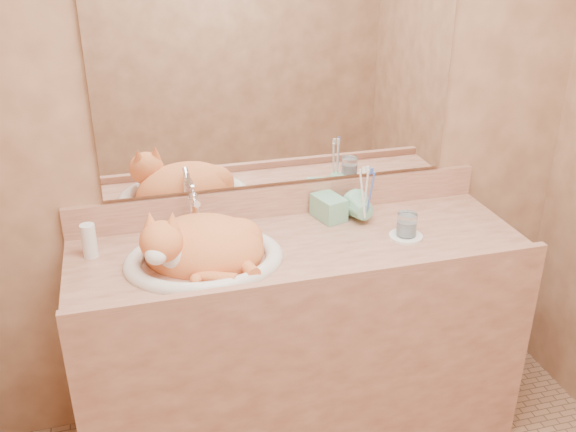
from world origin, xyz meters
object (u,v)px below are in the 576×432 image
object	(u,v)px
cat	(199,244)
toothbrush_cup	(366,214)
sink_basin	(203,239)
vanity_counter	(299,344)
soap_dispenser	(340,200)
water_glass	(407,225)

from	to	relation	value
cat	toothbrush_cup	xyz separation A→B (m)	(0.63, 0.10, -0.01)
sink_basin	toothbrush_cup	size ratio (longest dim) A/B	4.70
cat	toothbrush_cup	size ratio (longest dim) A/B	3.65
cat	vanity_counter	bearing A→B (deg)	19.24
cat	soap_dispenser	world-z (taller)	soap_dispenser
vanity_counter	cat	bearing A→B (deg)	-177.01
toothbrush_cup	water_glass	bearing A→B (deg)	-48.83
toothbrush_cup	water_glass	world-z (taller)	toothbrush_cup
toothbrush_cup	vanity_counter	bearing A→B (deg)	-163.27
toothbrush_cup	cat	bearing A→B (deg)	-170.90
sink_basin	water_glass	distance (m)	0.72
vanity_counter	soap_dispenser	xyz separation A→B (m)	(0.18, 0.12, 0.52)
vanity_counter	cat	distance (m)	0.61
soap_dispenser	vanity_counter	bearing A→B (deg)	-163.01
toothbrush_cup	soap_dispenser	bearing A→B (deg)	157.37
cat	toothbrush_cup	distance (m)	0.64
vanity_counter	water_glass	world-z (taller)	water_glass
vanity_counter	toothbrush_cup	distance (m)	0.56
cat	soap_dispenser	distance (m)	0.56
sink_basin	vanity_counter	bearing A→B (deg)	4.43
vanity_counter	soap_dispenser	size ratio (longest dim) A/B	8.01
toothbrush_cup	water_glass	size ratio (longest dim) A/B	1.33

